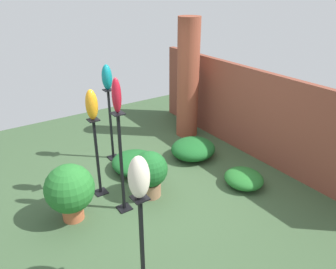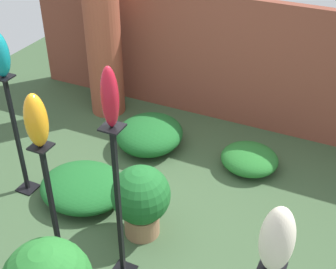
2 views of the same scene
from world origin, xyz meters
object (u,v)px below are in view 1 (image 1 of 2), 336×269
pedestal_teal (111,128)px  pedestal_amber (98,161)px  pedestal_ruby (122,167)px  art_vase_ivory (139,177)px  pedestal_ivory (142,247)px  art_vase_ruby (117,96)px  brick_pillar (188,79)px  potted_plant_near_pillar (150,172)px  art_vase_amber (92,105)px  art_vase_teal (107,77)px  potted_plant_mid_right (70,190)px

pedestal_teal → pedestal_amber: pedestal_teal is taller
pedestal_ruby → art_vase_ivory: (1.33, -0.44, 0.70)m
pedestal_amber → pedestal_ivory: (1.92, -0.31, -0.05)m
art_vase_ruby → pedestal_teal: bearing=160.3°
pedestal_teal → art_vase_ivory: art_vase_ivory is taller
brick_pillar → pedestal_teal: size_ratio=1.82×
pedestal_teal → potted_plant_near_pillar: 1.47m
art_vase_ivory → art_vase_amber: bearing=170.7°
pedestal_ruby → pedestal_teal: (-1.53, 0.55, -0.09)m
art_vase_teal → potted_plant_mid_right: art_vase_teal is taller
art_vase_amber → potted_plant_mid_right: 1.24m
brick_pillar → potted_plant_near_pillar: 2.58m
pedestal_amber → potted_plant_mid_right: bearing=-57.5°
art_vase_amber → pedestal_ruby: bearing=12.3°
art_vase_amber → potted_plant_mid_right: size_ratio=0.53×
potted_plant_near_pillar → pedestal_teal: bearing=178.4°
pedestal_ruby → potted_plant_mid_right: bearing=-106.8°
art_vase_ivory → art_vase_ruby: bearing=161.7°
art_vase_amber → brick_pillar: bearing=112.1°
pedestal_teal → art_vase_ruby: size_ratio=2.90×
art_vase_teal → pedestal_ruby: bearing=-19.7°
pedestal_amber → pedestal_ivory: pedestal_amber is taller
art_vase_ruby → art_vase_ivory: 1.45m
pedestal_amber → art_vase_ruby: 1.34m
brick_pillar → art_vase_ruby: (1.62, -2.40, 0.54)m
art_vase_ruby → pedestal_ivory: bearing=-18.3°
pedestal_ivory → art_vase_ivory: (0.00, 0.00, 0.88)m
brick_pillar → art_vase_ruby: 2.95m
pedestal_teal → art_vase_ivory: 3.13m
art_vase_teal → potted_plant_near_pillar: art_vase_teal is taller
pedestal_ruby → potted_plant_mid_right: 0.78m
pedestal_ivory → art_vase_teal: (-2.87, 0.99, 1.06)m
art_vase_ivory → pedestal_ivory: bearing=-90.0°
brick_pillar → pedestal_amber: brick_pillar is taller
pedestal_teal → potted_plant_near_pillar: (1.46, -0.04, -0.20)m
pedestal_amber → potted_plant_near_pillar: pedestal_amber is taller
brick_pillar → art_vase_amber: size_ratio=5.49×
pedestal_ruby → potted_plant_mid_right: (-0.21, -0.71, -0.23)m
pedestal_amber → potted_plant_near_pillar: (0.51, 0.64, -0.16)m
art_vase_ivory → potted_plant_near_pillar: 1.97m
brick_pillar → pedestal_ivory: size_ratio=2.12×
brick_pillar → art_vase_ivory: size_ratio=5.41×
potted_plant_mid_right → art_vase_ruby: bearing=73.2°
pedestal_amber → art_vase_teal: art_vase_teal is taller
pedestal_amber → potted_plant_mid_right: (0.37, -0.58, -0.10)m
art_vase_ruby → art_vase_amber: 0.66m
pedestal_amber → art_vase_ivory: bearing=-9.3°
brick_pillar → potted_plant_mid_right: size_ratio=2.91×
pedestal_ruby → potted_plant_near_pillar: pedestal_ruby is taller
art_vase_teal → art_vase_ivory: bearing=-19.1°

